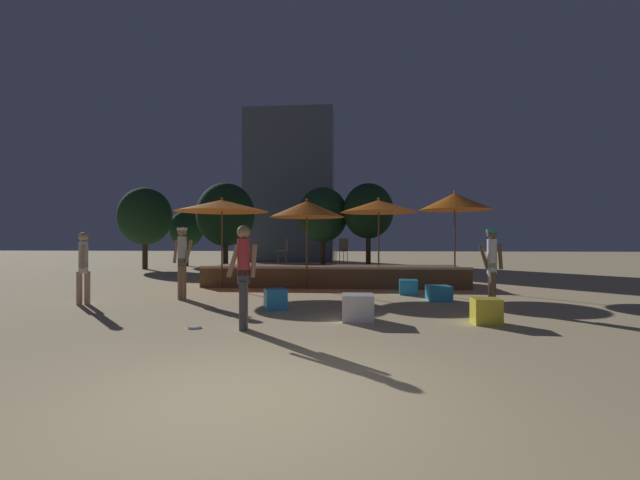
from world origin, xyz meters
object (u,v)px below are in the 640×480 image
object	(u,v)px
patio_umbrella_3	(455,202)
background_tree_0	(323,215)
person_0	(182,258)
patio_umbrella_1	(379,206)
background_tree_3	(368,211)
frisbee_disc	(194,327)
patio_umbrella_0	(222,206)
bistro_chair_2	(242,248)
cube_seat_0	(486,311)
bistro_chair_0	(284,248)
background_tree_2	(186,229)
cube_seat_4	(408,287)
person_2	(492,264)
background_tree_4	(145,216)
bistro_chair_1	(343,248)
patio_umbrella_2	(307,209)
person_1	(83,265)
cube_seat_3	(439,293)
background_tree_1	(226,215)
person_3	(244,272)
cube_seat_2	(358,307)
cube_seat_1	(276,299)

from	to	relation	value
patio_umbrella_3	background_tree_0	world-z (taller)	background_tree_0
patio_umbrella_3	person_0	xyz separation A→B (m)	(-7.59, -2.95, -1.66)
patio_umbrella_1	background_tree_3	bearing A→B (deg)	90.10
frisbee_disc	patio_umbrella_0	bearing A→B (deg)	103.49
bistro_chair_2	background_tree_3	world-z (taller)	background_tree_3
cube_seat_0	person_0	xyz separation A→B (m)	(-6.87, 2.71, 0.85)
bistro_chair_0	background_tree_3	world-z (taller)	background_tree_3
background_tree_2	background_tree_3	distance (m)	11.05
patio_umbrella_3	cube_seat_0	distance (m)	6.24
person_0	background_tree_2	world-z (taller)	background_tree_2
cube_seat_4	person_2	size ratio (longest dim) A/B	0.30
patio_umbrella_3	background_tree_4	distance (m)	16.74
background_tree_0	patio_umbrella_1	bearing A→B (deg)	-77.01
patio_umbrella_0	bistro_chair_1	bearing A→B (deg)	27.44
patio_umbrella_0	bistro_chair_1	size ratio (longest dim) A/B	3.31
cube_seat_0	background_tree_3	size ratio (longest dim) A/B	0.10
patio_umbrella_1	patio_umbrella_2	size ratio (longest dim) A/B	1.02
frisbee_disc	patio_umbrella_2	bearing A→B (deg)	78.18
patio_umbrella_2	person_1	world-z (taller)	patio_umbrella_2
cube_seat_3	bistro_chair_0	xyz separation A→B (m)	(-4.68, 4.30, 1.06)
background_tree_1	patio_umbrella_2	bearing A→B (deg)	-59.01
patio_umbrella_1	patio_umbrella_2	world-z (taller)	patio_umbrella_1
cube_seat_0	person_3	xyz separation A→B (m)	(-4.28, -0.89, 0.74)
person_2	background_tree_0	size ratio (longest dim) A/B	0.38
person_0	background_tree_4	bearing A→B (deg)	-142.80
bistro_chair_0	background_tree_4	world-z (taller)	background_tree_4
cube_seat_2	bistro_chair_2	size ratio (longest dim) A/B	0.67
person_0	person_2	distance (m)	7.56
person_2	background_tree_0	world-z (taller)	background_tree_0
patio_umbrella_1	cube_seat_1	bearing A→B (deg)	-119.59
cube_seat_3	background_tree_2	bearing A→B (deg)	131.17
cube_seat_2	frisbee_disc	world-z (taller)	cube_seat_2
person_3	person_1	bearing A→B (deg)	-126.08
cube_seat_0	cube_seat_2	size ratio (longest dim) A/B	0.81
patio_umbrella_0	patio_umbrella_2	world-z (taller)	patio_umbrella_0
person_1	frisbee_disc	bearing A→B (deg)	117.91
patio_umbrella_1	background_tree_0	distance (m)	11.99
cube_seat_2	background_tree_1	distance (m)	15.95
patio_umbrella_1	bistro_chair_1	bearing A→B (deg)	126.99
person_3	cube_seat_3	bearing A→B (deg)	126.79
cube_seat_0	cube_seat_2	distance (m)	2.34
bistro_chair_0	frisbee_disc	size ratio (longest dim) A/B	3.79
patio_umbrella_3	background_tree_2	xyz separation A→B (m)	(-13.38, 11.48, -0.52)
background_tree_4	person_3	bearing A→B (deg)	-57.84
bistro_chair_0	background_tree_0	xyz separation A→B (m)	(0.61, 10.05, 1.83)
patio_umbrella_3	person_1	world-z (taller)	patio_umbrella_3
bistro_chair_0	background_tree_1	bearing A→B (deg)	-150.56
cube_seat_3	person_0	distance (m)	6.65
frisbee_disc	background_tree_1	size ratio (longest dim) A/B	0.05
background_tree_1	background_tree_0	bearing A→B (deg)	32.23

